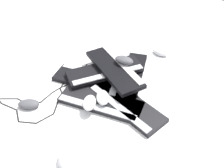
{
  "coord_description": "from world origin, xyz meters",
  "views": [
    {
      "loc": [
        0.66,
        0.85,
        0.94
      ],
      "look_at": [
        -0.0,
        0.06,
        0.04
      ],
      "focal_mm": 40.0,
      "sensor_mm": 36.0,
      "label": 1
    }
  ],
  "objects_px": {
    "keyboard_0": "(101,102)",
    "mouse_3": "(103,97)",
    "keyboard_1": "(126,104)",
    "mouse_0": "(89,103)",
    "keyboard_5": "(114,68)",
    "mouse_2": "(124,60)",
    "mouse_1": "(66,161)",
    "mouse_4": "(29,104)",
    "keyboard_4": "(105,71)",
    "keyboard_3": "(92,79)",
    "keyboard_2": "(129,75)",
    "mouse_5": "(160,52)"
  },
  "relations": [
    {
      "from": "keyboard_4",
      "to": "mouse_4",
      "type": "xyz_separation_m",
      "value": [
        0.46,
        -0.06,
        -0.02
      ]
    },
    {
      "from": "keyboard_0",
      "to": "mouse_3",
      "type": "xyz_separation_m",
      "value": [
        -0.01,
        0.01,
        0.04
      ]
    },
    {
      "from": "mouse_1",
      "to": "mouse_4",
      "type": "relative_size",
      "value": 1.0
    },
    {
      "from": "keyboard_2",
      "to": "keyboard_5",
      "type": "height_order",
      "value": "keyboard_5"
    },
    {
      "from": "keyboard_1",
      "to": "keyboard_5",
      "type": "bearing_deg",
      "value": -115.48
    },
    {
      "from": "keyboard_4",
      "to": "keyboard_3",
      "type": "bearing_deg",
      "value": -12.73
    },
    {
      "from": "keyboard_3",
      "to": "mouse_2",
      "type": "bearing_deg",
      "value": 156.73
    },
    {
      "from": "keyboard_0",
      "to": "mouse_2",
      "type": "xyz_separation_m",
      "value": [
        -0.26,
        -0.1,
        0.1
      ]
    },
    {
      "from": "keyboard_1",
      "to": "mouse_0",
      "type": "distance_m",
      "value": 0.19
    },
    {
      "from": "keyboard_1",
      "to": "keyboard_4",
      "type": "bearing_deg",
      "value": -104.96
    },
    {
      "from": "keyboard_2",
      "to": "mouse_0",
      "type": "xyz_separation_m",
      "value": [
        0.34,
        0.07,
        0.04
      ]
    },
    {
      "from": "mouse_4",
      "to": "keyboard_2",
      "type": "bearing_deg",
      "value": 26.9
    },
    {
      "from": "keyboard_5",
      "to": "mouse_5",
      "type": "height_order",
      "value": "keyboard_5"
    },
    {
      "from": "mouse_0",
      "to": "mouse_3",
      "type": "distance_m",
      "value": 0.08
    },
    {
      "from": "keyboard_0",
      "to": "mouse_0",
      "type": "xyz_separation_m",
      "value": [
        0.07,
        -0.0,
        0.04
      ]
    },
    {
      "from": "mouse_1",
      "to": "keyboard_4",
      "type": "bearing_deg",
      "value": -34.54
    },
    {
      "from": "mouse_4",
      "to": "keyboard_1",
      "type": "bearing_deg",
      "value": 2.68
    },
    {
      "from": "keyboard_3",
      "to": "mouse_1",
      "type": "relative_size",
      "value": 4.15
    },
    {
      "from": "keyboard_2",
      "to": "keyboard_5",
      "type": "distance_m",
      "value": 0.11
    },
    {
      "from": "keyboard_2",
      "to": "mouse_1",
      "type": "relative_size",
      "value": 4.04
    },
    {
      "from": "mouse_3",
      "to": "mouse_0",
      "type": "bearing_deg",
      "value": -66.28
    },
    {
      "from": "keyboard_4",
      "to": "mouse_2",
      "type": "xyz_separation_m",
      "value": [
        -0.09,
        0.06,
        0.07
      ]
    },
    {
      "from": "keyboard_0",
      "to": "mouse_4",
      "type": "xyz_separation_m",
      "value": [
        0.3,
        -0.23,
        0.01
      ]
    },
    {
      "from": "keyboard_0",
      "to": "keyboard_5",
      "type": "distance_m",
      "value": 0.23
    },
    {
      "from": "mouse_4",
      "to": "mouse_5",
      "type": "relative_size",
      "value": 1.0
    },
    {
      "from": "mouse_1",
      "to": "keyboard_1",
      "type": "bearing_deg",
      "value": -57.78
    },
    {
      "from": "keyboard_1",
      "to": "mouse_3",
      "type": "relative_size",
      "value": 4.03
    },
    {
      "from": "mouse_2",
      "to": "keyboard_4",
      "type": "bearing_deg",
      "value": -144.59
    },
    {
      "from": "keyboard_1",
      "to": "keyboard_2",
      "type": "distance_m",
      "value": 0.24
    },
    {
      "from": "keyboard_5",
      "to": "mouse_3",
      "type": "distance_m",
      "value": 0.22
    },
    {
      "from": "mouse_1",
      "to": "mouse_0",
      "type": "bearing_deg",
      "value": -33.95
    },
    {
      "from": "mouse_1",
      "to": "mouse_5",
      "type": "distance_m",
      "value": 0.97
    },
    {
      "from": "keyboard_0",
      "to": "mouse_3",
      "type": "height_order",
      "value": "mouse_3"
    },
    {
      "from": "keyboard_0",
      "to": "mouse_2",
      "type": "distance_m",
      "value": 0.29
    },
    {
      "from": "mouse_0",
      "to": "keyboard_5",
      "type": "bearing_deg",
      "value": 157.71
    },
    {
      "from": "keyboard_3",
      "to": "keyboard_4",
      "type": "xyz_separation_m",
      "value": [
        -0.08,
        0.02,
        0.03
      ]
    },
    {
      "from": "keyboard_5",
      "to": "mouse_2",
      "type": "relative_size",
      "value": 4.19
    },
    {
      "from": "mouse_3",
      "to": "mouse_5",
      "type": "distance_m",
      "value": 0.6
    },
    {
      "from": "mouse_0",
      "to": "mouse_1",
      "type": "xyz_separation_m",
      "value": [
        0.26,
        0.19,
        -0.03
      ]
    },
    {
      "from": "keyboard_0",
      "to": "mouse_2",
      "type": "bearing_deg",
      "value": -157.99
    },
    {
      "from": "keyboard_0",
      "to": "mouse_3",
      "type": "bearing_deg",
      "value": 131.93
    },
    {
      "from": "keyboard_1",
      "to": "keyboard_3",
      "type": "relative_size",
      "value": 0.97
    },
    {
      "from": "keyboard_0",
      "to": "keyboard_2",
      "type": "height_order",
      "value": "same"
    },
    {
      "from": "keyboard_2",
      "to": "mouse_3",
      "type": "distance_m",
      "value": 0.28
    },
    {
      "from": "keyboard_4",
      "to": "keyboard_0",
      "type": "bearing_deg",
      "value": 44.94
    },
    {
      "from": "keyboard_1",
      "to": "mouse_2",
      "type": "xyz_separation_m",
      "value": [
        -0.16,
        -0.2,
        0.1
      ]
    },
    {
      "from": "keyboard_1",
      "to": "mouse_4",
      "type": "height_order",
      "value": "mouse_4"
    },
    {
      "from": "keyboard_5",
      "to": "mouse_1",
      "type": "height_order",
      "value": "keyboard_5"
    },
    {
      "from": "keyboard_3",
      "to": "mouse_0",
      "type": "relative_size",
      "value": 4.15
    },
    {
      "from": "mouse_0",
      "to": "mouse_3",
      "type": "xyz_separation_m",
      "value": [
        -0.07,
        0.01,
        0.0
      ]
    }
  ]
}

